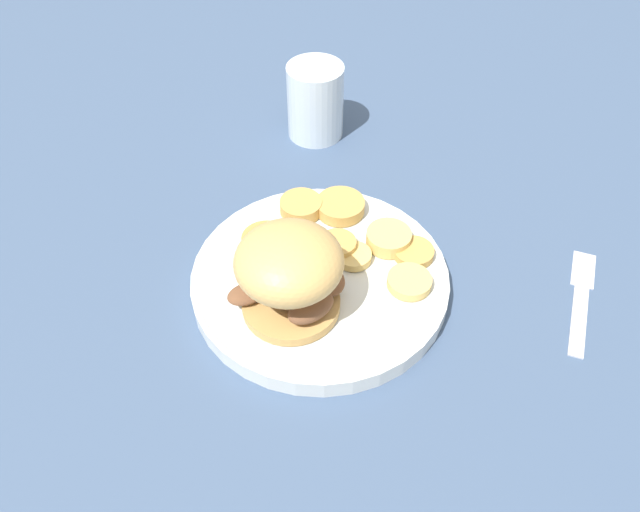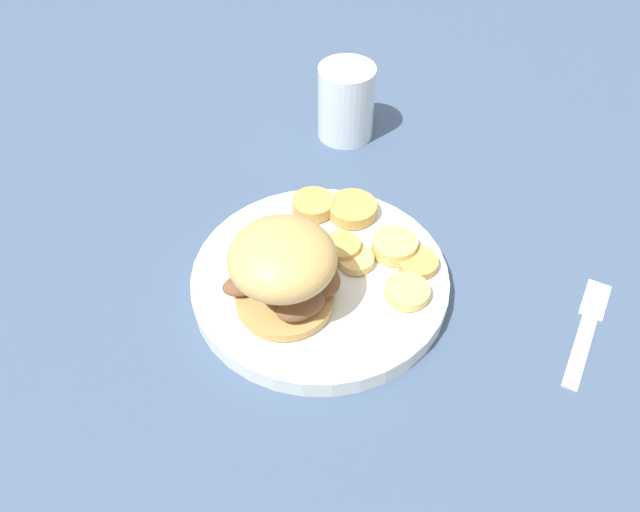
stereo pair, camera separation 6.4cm
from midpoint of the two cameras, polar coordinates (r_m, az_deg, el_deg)
The scene contains 13 objects.
ground_plane at distance 0.67m, azimuth 2.71°, elevation -2.93°, with size 4.00×4.00×0.00m, color #3D5170.
dinner_plate at distance 0.66m, azimuth 2.75°, elevation -2.22°, with size 0.27×0.27×0.02m.
sandwich at distance 0.59m, azimuth 0.01°, elevation -1.45°, with size 0.11×0.12×0.09m.
potato_round_0 at distance 0.72m, azimuth 5.53°, elevation 4.18°, with size 0.06×0.06×0.01m, color tan.
potato_round_1 at distance 0.64m, azimuth 10.80°, elevation -3.37°, with size 0.05×0.05×0.01m, color #DBB766.
potato_round_2 at distance 0.67m, azimuth 4.49°, elevation 0.69°, with size 0.04×0.04×0.02m, color tan.
potato_round_3 at distance 0.68m, azimuth -1.77°, elevation 1.63°, with size 0.05×0.05×0.02m, color #BC8942.
potato_round_4 at distance 0.68m, azimuth 9.50°, elevation 0.80°, with size 0.05×0.05×0.02m, color #DBB766.
potato_round_5 at distance 0.66m, azimuth 6.06°, elevation -0.50°, with size 0.04×0.04×0.01m, color #DBB766.
potato_round_6 at distance 0.67m, azimuth 11.61°, elevation -0.73°, with size 0.04×0.04×0.01m, color tan.
potato_round_7 at distance 0.72m, azimuth 1.91°, elevation 4.56°, with size 0.05×0.05×0.02m, color tan.
fork at distance 0.70m, azimuth 25.64°, elevation -6.23°, with size 0.05×0.15×0.00m.
drinking_glass at distance 0.85m, azimuth 4.60°, elevation 13.75°, with size 0.08×0.08×0.10m.
Camera 2 is at (-0.28, 0.33, 0.51)m, focal length 35.00 mm.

